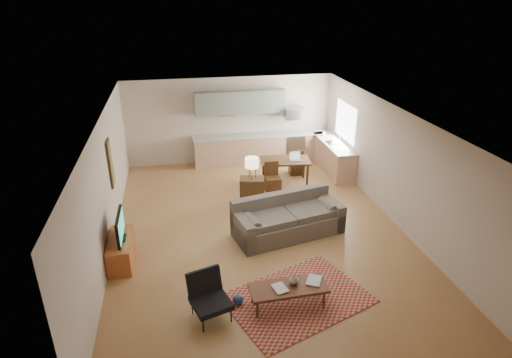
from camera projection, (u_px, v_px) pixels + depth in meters
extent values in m
plane|color=olive|center=(258.00, 229.00, 9.99)|extent=(9.00, 9.00, 0.00)
plane|color=white|center=(259.00, 117.00, 8.89)|extent=(9.00, 9.00, 0.00)
plane|color=#B6A695|center=(230.00, 120.00, 13.47)|extent=(6.50, 0.00, 6.50)
plane|color=#B6A695|center=(329.00, 316.00, 5.40)|extent=(6.50, 0.00, 6.50)
plane|color=#B6A695|center=(105.00, 188.00, 8.86)|extent=(0.00, 9.00, 9.00)
plane|color=#B6A695|center=(394.00, 165.00, 10.01)|extent=(0.00, 9.00, 9.00)
cube|color=#A5A8AD|center=(293.00, 146.00, 13.91)|extent=(0.62, 0.62, 0.90)
cube|color=#A5A8AD|center=(294.00, 113.00, 13.48)|extent=(0.62, 0.40, 0.35)
cube|color=slate|center=(240.00, 102.00, 13.13)|extent=(2.80, 0.34, 0.70)
cube|color=white|center=(345.00, 122.00, 12.62)|extent=(0.02, 1.40, 1.05)
cube|color=maroon|center=(297.00, 299.00, 7.73)|extent=(2.87, 2.44, 0.02)
imported|color=maroon|center=(274.00, 290.00, 7.31)|extent=(0.35, 0.40, 0.03)
imported|color=navy|center=(307.00, 279.00, 7.58)|extent=(0.51, 0.52, 0.02)
imported|color=black|center=(294.00, 280.00, 7.45)|extent=(0.20, 0.20, 0.18)
imported|color=beige|center=(324.00, 133.00, 13.35)|extent=(0.09, 0.09, 0.19)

